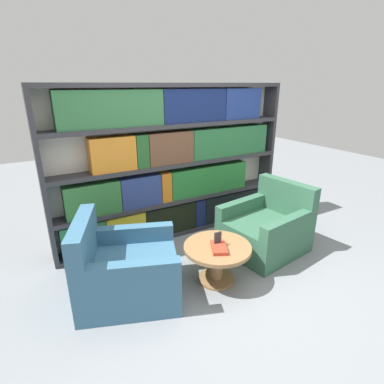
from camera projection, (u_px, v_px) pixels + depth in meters
ground_plane at (235, 284)px, 3.13m from camera, size 14.00×14.00×0.00m
bookshelf at (174, 165)px, 3.92m from camera, size 3.20×0.30×1.99m
armchair_left at (125, 270)px, 2.90m from camera, size 1.15×1.09×0.83m
armchair_right at (267, 228)px, 3.73m from camera, size 1.03×0.94×0.83m
coffee_table at (217, 256)px, 3.10m from camera, size 0.70×0.70×0.42m
table_sign at (218, 240)px, 3.04m from camera, size 0.08×0.06×0.16m
stray_book at (219, 248)px, 3.00m from camera, size 0.25×0.30×0.04m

